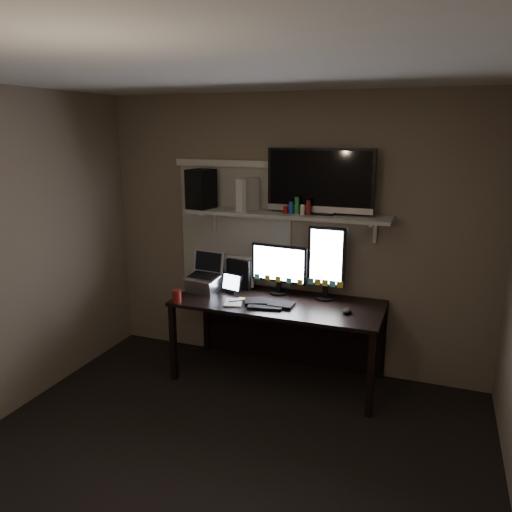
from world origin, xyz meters
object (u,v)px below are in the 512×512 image
at_px(laptop, 204,273).
at_px(tv, 320,182).
at_px(cup, 177,296).
at_px(mouse, 347,311).
at_px(monitor_landscape, 279,269).
at_px(tablet, 232,283).
at_px(monitor_portrait, 326,263).
at_px(desk, 282,316).
at_px(speaker, 201,189).
at_px(keyboard, 269,303).
at_px(game_console, 248,194).

relative_size(laptop, tv, 0.38).
bearing_deg(cup, mouse, 9.69).
xyz_separation_m(monitor_landscape, tablet, (-0.40, -0.13, -0.14)).
bearing_deg(tv, laptop, -168.98).
height_order(monitor_portrait, tablet, monitor_portrait).
bearing_deg(monitor_portrait, desk, -162.51).
bearing_deg(desk, speaker, 176.41).
relative_size(mouse, tv, 0.11).
bearing_deg(desk, laptop, -173.97).
bearing_deg(keyboard, game_console, 125.47).
relative_size(monitor_landscape, cup, 4.73).
bearing_deg(speaker, desk, 7.10).
distance_m(laptop, speaker, 0.76).
bearing_deg(tv, monitor_portrait, -12.78).
distance_m(tablet, game_console, 0.82).
bearing_deg(keyboard, cup, -173.85).
bearing_deg(tv, game_console, -176.74).
height_order(desk, laptop, laptop).
bearing_deg(laptop, cup, -95.96).
xyz_separation_m(desk, mouse, (0.61, -0.20, 0.20)).
distance_m(monitor_landscape, mouse, 0.77).
bearing_deg(monitor_landscape, laptop, -160.63).
bearing_deg(game_console, tv, 22.76).
relative_size(monitor_landscape, laptop, 1.50).
distance_m(desk, mouse, 0.67).
distance_m(keyboard, tv, 1.12).
xyz_separation_m(desk, tablet, (-0.47, -0.04, 0.27)).
bearing_deg(monitor_landscape, desk, -50.55).
relative_size(laptop, cup, 3.16).
distance_m(laptop, game_console, 0.83).
height_order(monitor_landscape, laptop, monitor_landscape).
bearing_deg(tv, keyboard, -134.13).
distance_m(desk, monitor_landscape, 0.42).
bearing_deg(desk, tv, 22.46).
xyz_separation_m(mouse, tv, (-0.33, 0.32, 1.01)).
xyz_separation_m(tablet, laptop, (-0.27, -0.04, 0.08)).
bearing_deg(tablet, monitor_landscape, 33.15).
bearing_deg(tablet, mouse, 6.74).
bearing_deg(desk, monitor_landscape, 124.18).
height_order(mouse, game_console, game_console).
bearing_deg(monitor_landscape, mouse, -17.85).
distance_m(tablet, laptop, 0.28).
distance_m(laptop, cup, 0.39).
relative_size(monitor_landscape, game_console, 1.84).
bearing_deg(speaker, game_console, 14.93).
height_order(keyboard, tv, tv).
xyz_separation_m(desk, tv, (0.28, 0.12, 1.20)).
height_order(monitor_landscape, keyboard, monitor_landscape).
relative_size(monitor_portrait, tablet, 3.06).
bearing_deg(game_console, laptop, -137.27).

